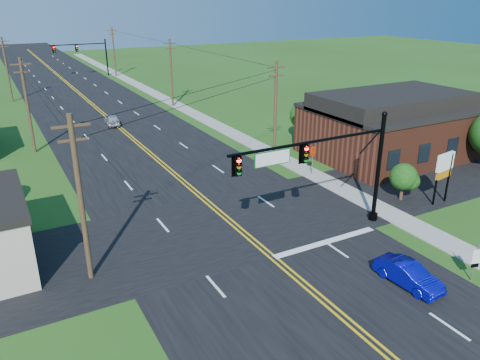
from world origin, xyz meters
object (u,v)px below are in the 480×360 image
signal_mast_main (325,164)px  route_sign (476,260)px  signal_mast_far (82,52)px  blue_car (408,275)px  stop_sign (313,154)px

signal_mast_main → route_sign: size_ratio=5.17×
signal_mast_main → signal_mast_far: size_ratio=1.03×
blue_car → signal_mast_far: bearing=85.6°
route_sign → stop_sign: bearing=98.6°
blue_car → stop_sign: 16.60m
blue_car → stop_sign: bearing=65.8°
route_sign → signal_mast_far: bearing=108.6°
signal_mast_main → stop_sign: bearing=55.9°
signal_mast_far → route_sign: signal_mast_far is taller
blue_car → stop_sign: stop_sign is taller
signal_mast_far → stop_sign: signal_mast_far is taller
signal_mast_main → blue_car: bearing=-85.4°
signal_mast_main → signal_mast_far: bearing=89.9°
signal_mast_far → route_sign: 80.17m
signal_mast_far → route_sign: bearing=-87.3°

